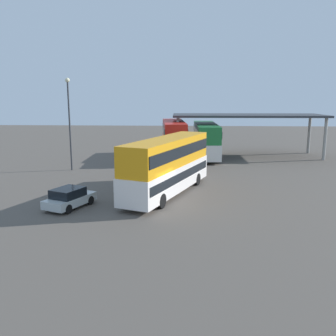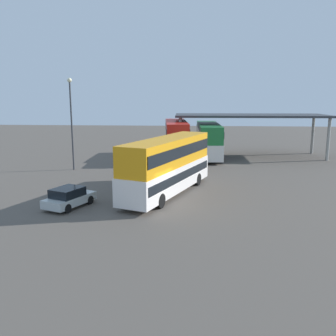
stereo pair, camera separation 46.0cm
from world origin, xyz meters
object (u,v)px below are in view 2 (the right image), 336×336
at_px(double_decker_main, 168,164).
at_px(lamppost_tall, 71,114).
at_px(double_decker_mid_row, 208,139).
at_px(double_decker_near_canopy, 176,138).
at_px(parked_hatchback, 69,197).

relative_size(double_decker_main, lamppost_tall, 1.27).
relative_size(double_decker_main, double_decker_mid_row, 1.00).
height_order(double_decker_main, double_decker_near_canopy, double_decker_near_canopy).
relative_size(parked_hatchback, double_decker_mid_row, 0.34).
height_order(double_decker_mid_row, lamppost_tall, lamppost_tall).
xyz_separation_m(parked_hatchback, double_decker_near_canopy, (6.13, 20.85, 1.73)).
bearing_deg(lamppost_tall, parked_hatchback, -72.94).
xyz_separation_m(double_decker_main, double_decker_mid_row, (3.68, 17.65, -0.10)).
bearing_deg(lamppost_tall, double_decker_near_canopy, 39.74).
bearing_deg(double_decker_mid_row, double_decker_main, 166.37).
bearing_deg(double_decker_near_canopy, parked_hatchback, 158.42).
relative_size(double_decker_main, double_decker_near_canopy, 1.03).
relative_size(double_decker_near_canopy, lamppost_tall, 1.24).
distance_m(parked_hatchback, double_decker_mid_row, 23.84).
relative_size(double_decker_near_canopy, double_decker_mid_row, 0.97).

